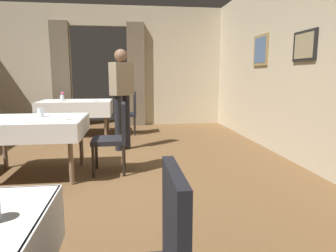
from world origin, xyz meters
TOP-DOWN VIEW (x-y plane):
  - ground at (0.00, 0.00)m, footprint 10.08×10.08m
  - wall_right at (3.20, 0.00)m, footprint 0.16×8.40m
  - wall_back at (0.00, 4.18)m, footprint 6.40×0.27m
  - dining_table_mid at (-0.50, 0.18)m, footprint 1.27×1.04m
  - dining_table_far at (-0.41, 2.91)m, footprint 1.51×0.98m
  - chair_mid_right at (0.52, 0.19)m, footprint 0.45×0.44m
  - chair_far_right at (0.73, 2.87)m, footprint 0.45×0.44m
  - glass_mid_a at (-0.42, 0.28)m, footprint 0.08×0.08m
  - plate_mid_b at (-0.10, 0.00)m, footprint 0.21×0.21m
  - flower_vase_far at (-0.68, 2.92)m, footprint 0.07×0.07m
  - glass_far_b at (-0.77, 3.26)m, footprint 0.08×0.08m
  - plate_far_c at (0.03, 2.67)m, footprint 0.19×0.19m
  - person_waiter_by_doorway at (0.60, 1.44)m, footprint 0.42×0.39m

SIDE VIEW (x-z plane):
  - ground at x=0.00m, z-range 0.00..0.00m
  - chair_mid_right at x=0.52m, z-range 0.05..0.98m
  - chair_far_right at x=0.73m, z-range 0.05..0.98m
  - dining_table_far at x=-0.41m, z-range 0.28..1.03m
  - dining_table_mid at x=-0.50m, z-range 0.29..1.04m
  - plate_mid_b at x=-0.10m, z-range 0.75..0.76m
  - plate_far_c at x=0.03m, z-range 0.75..0.76m
  - glass_far_b at x=-0.77m, z-range 0.75..0.85m
  - glass_mid_a at x=-0.42m, z-range 0.75..0.87m
  - flower_vase_far at x=-0.68m, z-range 0.76..0.95m
  - person_waiter_by_doorway at x=0.60m, z-range 0.16..1.88m
  - wall_right at x=3.20m, z-range 0.00..3.00m
  - wall_back at x=0.00m, z-range 0.02..3.02m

